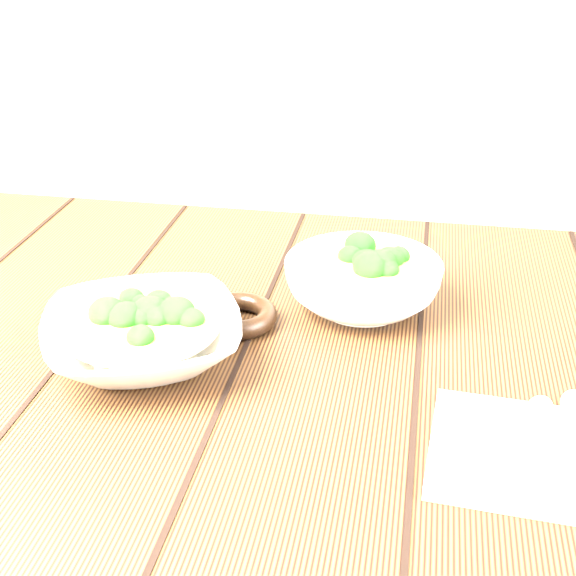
{
  "coord_description": "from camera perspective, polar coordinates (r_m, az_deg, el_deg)",
  "views": [
    {
      "loc": [
        0.17,
        -0.81,
        1.24
      ],
      "look_at": [
        0.02,
        0.04,
        0.8
      ],
      "focal_mm": 50.0,
      "sensor_mm": 36.0,
      "label": 1
    }
  ],
  "objects": [
    {
      "name": "trivet",
      "position": [
        0.98,
        -3.6,
        -1.97
      ],
      "size": [
        0.13,
        0.13,
        0.02
      ],
      "primitive_type": "torus",
      "rotation": [
        0.0,
        0.0,
        -0.35
      ],
      "color": "black",
      "rests_on": "table"
    },
    {
      "name": "table",
      "position": [
        1.03,
        -1.42,
        -9.29
      ],
      "size": [
        1.2,
        0.8,
        0.75
      ],
      "color": "#3A2410",
      "rests_on": "ground"
    },
    {
      "name": "spoon_right",
      "position": [
        0.85,
        19.4,
        -8.82
      ],
      "size": [
        0.05,
        0.16,
        0.01
      ],
      "color": "#B1AB9C",
      "rests_on": "napkin"
    },
    {
      "name": "napkin",
      "position": [
        0.8,
        17.27,
        -11.35
      ],
      "size": [
        0.21,
        0.18,
        0.01
      ],
      "primitive_type": "cube",
      "rotation": [
        0.0,
        0.0,
        -0.07
      ],
      "color": "beige",
      "rests_on": "table"
    },
    {
      "name": "soup_bowl_front",
      "position": [
        0.92,
        -10.28,
        -3.34
      ],
      "size": [
        0.29,
        0.29,
        0.06
      ],
      "color": "silver",
      "rests_on": "table"
    },
    {
      "name": "spoon_left",
      "position": [
        0.83,
        16.99,
        -9.31
      ],
      "size": [
        0.06,
        0.16,
        0.01
      ],
      "color": "#B1AB9C",
      "rests_on": "napkin"
    },
    {
      "name": "soup_bowl_back",
      "position": [
        1.02,
        5.32,
        0.4
      ],
      "size": [
        0.23,
        0.23,
        0.07
      ],
      "color": "silver",
      "rests_on": "table"
    }
  ]
}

